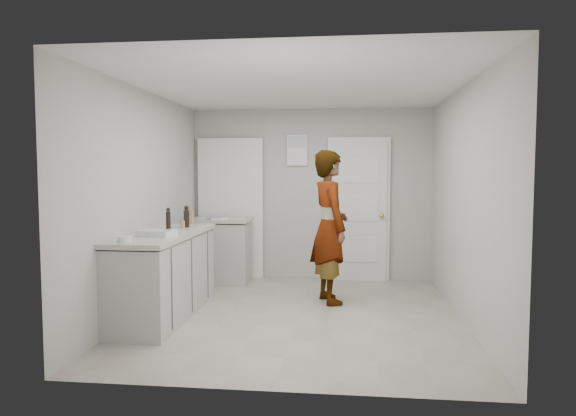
# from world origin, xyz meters

# --- Properties ---
(ground) EXTENTS (4.00, 4.00, 0.00)m
(ground) POSITION_xyz_m (0.00, 0.00, 0.00)
(ground) COLOR gray
(ground) RESTS_ON ground
(room_shell) EXTENTS (4.00, 4.00, 4.00)m
(room_shell) POSITION_xyz_m (-0.17, 1.95, 1.02)
(room_shell) COLOR #B4B1AA
(room_shell) RESTS_ON ground
(main_counter) EXTENTS (0.64, 1.96, 0.93)m
(main_counter) POSITION_xyz_m (-1.45, -0.20, 0.43)
(main_counter) COLOR #AFAFAA
(main_counter) RESTS_ON ground
(side_counter) EXTENTS (0.84, 0.61, 0.93)m
(side_counter) POSITION_xyz_m (-1.25, 1.55, 0.43)
(side_counter) COLOR #AFAFAA
(side_counter) RESTS_ON ground
(person) EXTENTS (0.65, 0.78, 1.84)m
(person) POSITION_xyz_m (0.32, 0.62, 0.92)
(person) COLOR silver
(person) RESTS_ON ground
(cake_mix_box) EXTENTS (0.13, 0.07, 0.19)m
(cake_mix_box) POSITION_xyz_m (-1.46, 0.70, 1.02)
(cake_mix_box) COLOR #8C6446
(cake_mix_box) RESTS_ON main_counter
(spice_jar) EXTENTS (0.05, 0.05, 0.08)m
(spice_jar) POSITION_xyz_m (-1.39, 0.26, 0.97)
(spice_jar) COLOR #A2845C
(spice_jar) RESTS_ON main_counter
(oil_cruet_a) EXTENTS (0.07, 0.07, 0.26)m
(oil_cruet_a) POSITION_xyz_m (-1.36, 0.31, 1.05)
(oil_cruet_a) COLOR black
(oil_cruet_a) RESTS_ON main_counter
(oil_cruet_b) EXTENTS (0.05, 0.05, 0.25)m
(oil_cruet_b) POSITION_xyz_m (-1.53, 0.15, 1.04)
(oil_cruet_b) COLOR black
(oil_cruet_b) RESTS_ON main_counter
(baking_dish) EXTENTS (0.38, 0.30, 0.06)m
(baking_dish) POSITION_xyz_m (-1.42, -0.51, 0.95)
(baking_dish) COLOR silver
(baking_dish) RESTS_ON main_counter
(egg_bowl) EXTENTS (0.14, 0.14, 0.05)m
(egg_bowl) POSITION_xyz_m (-1.54, -0.99, 0.95)
(egg_bowl) COLOR silver
(egg_bowl) RESTS_ON main_counter
(papers) EXTENTS (0.29, 0.34, 0.01)m
(papers) POSITION_xyz_m (-1.24, 1.44, 0.93)
(papers) COLOR white
(papers) RESTS_ON side_counter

